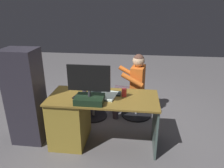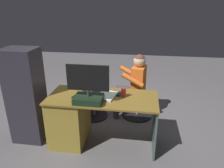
% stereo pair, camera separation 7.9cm
% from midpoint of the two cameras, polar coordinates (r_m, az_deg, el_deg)
% --- Properties ---
extents(ground_plane, '(10.00, 10.00, 0.00)m').
position_cam_midpoint_polar(ground_plane, '(3.49, -1.81, -11.45)').
color(ground_plane, '#5D5A5C').
extents(desk, '(1.45, 0.65, 0.72)m').
position_cam_midpoint_polar(desk, '(3.03, -10.36, -8.88)').
color(desk, brown).
rests_on(desk, ground_plane).
extents(monitor, '(0.52, 0.26, 0.48)m').
position_cam_midpoint_polar(monitor, '(2.60, -7.02, -2.04)').
color(monitor, black).
rests_on(monitor, desk).
extents(keyboard, '(0.42, 0.14, 0.02)m').
position_cam_midpoint_polar(keyboard, '(2.88, -2.57, -2.46)').
color(keyboard, black).
rests_on(keyboard, desk).
extents(computer_mouse, '(0.06, 0.10, 0.04)m').
position_cam_midpoint_polar(computer_mouse, '(2.93, -8.29, -2.07)').
color(computer_mouse, black).
rests_on(computer_mouse, desk).
extents(cup, '(0.07, 0.07, 0.10)m').
position_cam_midpoint_polar(cup, '(2.79, 2.47, -2.34)').
color(cup, red).
rests_on(cup, desk).
extents(tv_remote, '(0.08, 0.16, 0.02)m').
position_cam_midpoint_polar(tv_remote, '(2.83, -10.37, -3.26)').
color(tv_remote, black).
rests_on(tv_remote, desk).
extents(notebook_binder, '(0.28, 0.34, 0.02)m').
position_cam_midpoint_polar(notebook_binder, '(2.80, -2.02, -3.15)').
color(notebook_binder, silver).
rests_on(notebook_binder, desk).
extents(office_chair_teddy, '(0.47, 0.47, 0.44)m').
position_cam_midpoint_polar(office_chair_teddy, '(3.67, -5.72, -5.02)').
color(office_chair_teddy, black).
rests_on(office_chair_teddy, ground_plane).
extents(teddy_bear, '(0.27, 0.27, 0.38)m').
position_cam_midpoint_polar(teddy_bear, '(3.54, -5.88, 0.12)').
color(teddy_bear, '#D4B778').
rests_on(teddy_bear, office_chair_teddy).
extents(visitor_chair, '(0.53, 0.53, 0.44)m').
position_cam_midpoint_polar(visitor_chair, '(3.73, 6.07, -5.00)').
color(visitor_chair, black).
rests_on(visitor_chair, ground_plane).
extents(person, '(0.56, 0.53, 1.11)m').
position_cam_midpoint_polar(person, '(3.55, 4.98, 0.94)').
color(person, orange).
rests_on(person, ground_plane).
extents(equipment_rack, '(0.44, 0.36, 1.34)m').
position_cam_midpoint_polar(equipment_rack, '(3.13, -22.95, -3.39)').
color(equipment_rack, '#292630').
rests_on(equipment_rack, ground_plane).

